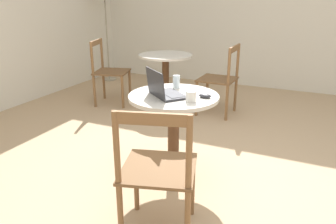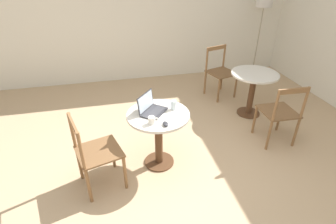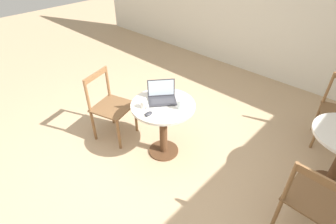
# 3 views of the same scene
# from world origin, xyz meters

# --- Properties ---
(ground_plane) EXTENTS (16.00, 16.00, 0.00)m
(ground_plane) POSITION_xyz_m (0.00, 0.00, 0.00)
(ground_plane) COLOR tan
(wall_back) EXTENTS (9.40, 0.06, 2.70)m
(wall_back) POSITION_xyz_m (0.00, 3.23, 1.35)
(wall_back) COLOR silver
(wall_back) RESTS_ON ground_plane
(cafe_table_near) EXTENTS (0.74, 0.74, 0.73)m
(cafe_table_near) POSITION_xyz_m (-0.12, 0.39, 0.55)
(cafe_table_near) COLOR #51331E
(cafe_table_near) RESTS_ON ground_plane
(cafe_table_mid) EXTENTS (0.74, 0.74, 0.73)m
(cafe_table_mid) POSITION_xyz_m (1.60, 1.27, 0.55)
(cafe_table_mid) COLOR #51331E
(cafe_table_mid) RESTS_ON ground_plane
(chair_near_left) EXTENTS (0.56, 0.56, 0.91)m
(chair_near_left) POSITION_xyz_m (-0.86, 0.17, 0.47)
(chair_near_left) COLOR brown
(chair_near_left) RESTS_ON ground_plane
(chair_mid_front) EXTENTS (0.47, 0.47, 0.91)m
(chair_mid_front) POSITION_xyz_m (1.58, 0.47, 0.47)
(chair_mid_front) COLOR brown
(chair_mid_front) RESTS_ON ground_plane
(chair_mid_back) EXTENTS (0.57, 0.57, 0.91)m
(chair_mid_back) POSITION_xyz_m (1.37, 2.05, 0.47)
(chair_mid_back) COLOR brown
(chair_mid_back) RESTS_ON ground_plane
(floor_lamp) EXTENTS (0.32, 0.32, 1.73)m
(floor_lamp) POSITION_xyz_m (2.55, 2.88, 1.50)
(floor_lamp) COLOR #9E937F
(floor_lamp) RESTS_ON ground_plane
(laptop) EXTENTS (0.38, 0.39, 0.22)m
(laptop) POSITION_xyz_m (-0.19, 0.44, 0.78)
(laptop) COLOR #2D2D33
(laptop) RESTS_ON cafe_table_near
(mouse) EXTENTS (0.06, 0.10, 0.03)m
(mouse) POSITION_xyz_m (-0.09, 0.14, 0.75)
(mouse) COLOR #2D2D33
(mouse) RESTS_ON cafe_table_near
(mug) EXTENTS (0.11, 0.08, 0.08)m
(mug) POSITION_xyz_m (-0.22, 0.20, 0.77)
(mug) COLOR silver
(mug) RESTS_ON cafe_table_near
(drinking_glass) EXTENTS (0.06, 0.06, 0.11)m
(drinking_glass) POSITION_xyz_m (0.08, 0.45, 0.79)
(drinking_glass) COLOR silver
(drinking_glass) RESTS_ON cafe_table_near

